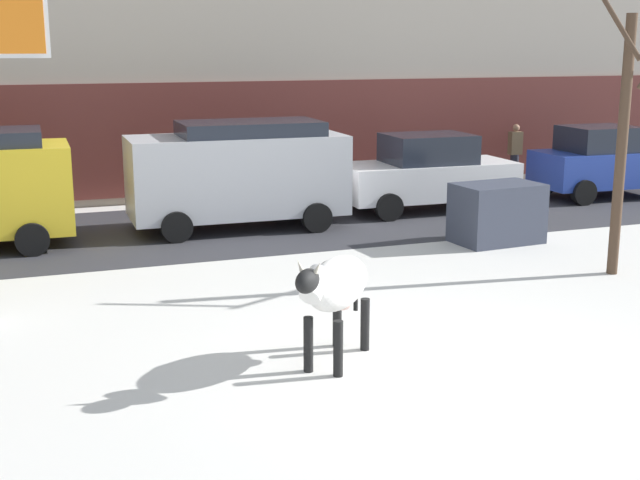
{
  "coord_description": "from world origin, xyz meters",
  "views": [
    {
      "loc": [
        -4.72,
        -8.92,
        3.93
      ],
      "look_at": [
        -0.49,
        2.61,
        1.1
      ],
      "focal_mm": 47.88,
      "sensor_mm": 36.0,
      "label": 1
    }
  ],
  "objects_px": {
    "bare_tree_left_lot": "(624,136)",
    "car_silver_van": "(238,172)",
    "car_blue_hatchback": "(601,162)",
    "pedestrian_by_cars": "(515,154)",
    "cow_holstein": "(335,286)",
    "dumpster": "(497,213)",
    "car_white_sedan": "(427,173)"
  },
  "relations": [
    {
      "from": "car_silver_van",
      "to": "pedestrian_by_cars",
      "type": "xyz_separation_m",
      "value": [
        8.83,
        2.95,
        -0.36
      ]
    },
    {
      "from": "cow_holstein",
      "to": "pedestrian_by_cars",
      "type": "xyz_separation_m",
      "value": [
        9.76,
        11.17,
        -0.12
      ]
    },
    {
      "from": "cow_holstein",
      "to": "car_blue_hatchback",
      "type": "bearing_deg",
      "value": 38.89
    },
    {
      "from": "pedestrian_by_cars",
      "to": "bare_tree_left_lot",
      "type": "relative_size",
      "value": 0.37
    },
    {
      "from": "pedestrian_by_cars",
      "to": "bare_tree_left_lot",
      "type": "distance_m",
      "value": 9.72
    },
    {
      "from": "bare_tree_left_lot",
      "to": "dumpster",
      "type": "distance_m",
      "value": 3.41
    },
    {
      "from": "pedestrian_by_cars",
      "to": "car_blue_hatchback",
      "type": "bearing_deg",
      "value": -66.95
    },
    {
      "from": "car_blue_hatchback",
      "to": "dumpster",
      "type": "xyz_separation_m",
      "value": [
        -5.33,
        -3.61,
        -0.33
      ]
    },
    {
      "from": "car_white_sedan",
      "to": "dumpster",
      "type": "bearing_deg",
      "value": -93.72
    },
    {
      "from": "cow_holstein",
      "to": "bare_tree_left_lot",
      "type": "distance_m",
      "value": 6.68
    },
    {
      "from": "bare_tree_left_lot",
      "to": "car_silver_van",
      "type": "bearing_deg",
      "value": 131.17
    },
    {
      "from": "pedestrian_by_cars",
      "to": "dumpster",
      "type": "bearing_deg",
      "value": -125.28
    },
    {
      "from": "car_white_sedan",
      "to": "car_blue_hatchback",
      "type": "bearing_deg",
      "value": 0.85
    },
    {
      "from": "car_blue_hatchback",
      "to": "dumpster",
      "type": "bearing_deg",
      "value": -145.92
    },
    {
      "from": "car_blue_hatchback",
      "to": "pedestrian_by_cars",
      "type": "bearing_deg",
      "value": 113.05
    },
    {
      "from": "car_silver_van",
      "to": "dumpster",
      "type": "xyz_separation_m",
      "value": [
        4.54,
        -3.11,
        -0.64
      ]
    },
    {
      "from": "car_blue_hatchback",
      "to": "pedestrian_by_cars",
      "type": "xyz_separation_m",
      "value": [
        -1.04,
        2.45,
        -0.05
      ]
    },
    {
      "from": "cow_holstein",
      "to": "car_silver_van",
      "type": "height_order",
      "value": "car_silver_van"
    },
    {
      "from": "car_white_sedan",
      "to": "bare_tree_left_lot",
      "type": "height_order",
      "value": "bare_tree_left_lot"
    },
    {
      "from": "car_blue_hatchback",
      "to": "dumpster",
      "type": "relative_size",
      "value": 2.08
    },
    {
      "from": "car_blue_hatchback",
      "to": "dumpster",
      "type": "height_order",
      "value": "car_blue_hatchback"
    },
    {
      "from": "car_white_sedan",
      "to": "car_blue_hatchback",
      "type": "distance_m",
      "value": 5.1
    },
    {
      "from": "car_silver_van",
      "to": "car_white_sedan",
      "type": "distance_m",
      "value": 4.8
    },
    {
      "from": "cow_holstein",
      "to": "car_white_sedan",
      "type": "xyz_separation_m",
      "value": [
        5.7,
        8.64,
        -0.09
      ]
    },
    {
      "from": "car_blue_hatchback",
      "to": "bare_tree_left_lot",
      "type": "height_order",
      "value": "bare_tree_left_lot"
    },
    {
      "from": "pedestrian_by_cars",
      "to": "cow_holstein",
      "type": "bearing_deg",
      "value": -131.15
    },
    {
      "from": "cow_holstein",
      "to": "car_blue_hatchback",
      "type": "xyz_separation_m",
      "value": [
        10.8,
        8.71,
        -0.07
      ]
    },
    {
      "from": "pedestrian_by_cars",
      "to": "dumpster",
      "type": "relative_size",
      "value": 1.02
    },
    {
      "from": "pedestrian_by_cars",
      "to": "dumpster",
      "type": "distance_m",
      "value": 7.43
    },
    {
      "from": "cow_holstein",
      "to": "dumpster",
      "type": "distance_m",
      "value": 7.5
    },
    {
      "from": "car_blue_hatchback",
      "to": "bare_tree_left_lot",
      "type": "relative_size",
      "value": 0.75
    },
    {
      "from": "car_silver_van",
      "to": "pedestrian_by_cars",
      "type": "relative_size",
      "value": 2.68
    }
  ]
}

